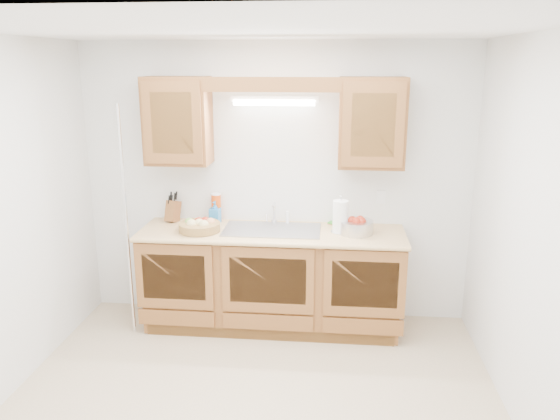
# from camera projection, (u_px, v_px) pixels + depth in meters

# --- Properties ---
(room) EXTENTS (3.52, 3.50, 2.50)m
(room) POSITION_uv_depth(u_px,v_px,m) (251.00, 234.00, 3.50)
(room) COLOR #C6AF8F
(room) RESTS_ON ground
(base_cabinets) EXTENTS (2.20, 0.60, 0.86)m
(base_cabinets) POSITION_uv_depth(u_px,v_px,m) (272.00, 279.00, 4.87)
(base_cabinets) COLOR brown
(base_cabinets) RESTS_ON ground
(countertop) EXTENTS (2.30, 0.63, 0.04)m
(countertop) POSITION_uv_depth(u_px,v_px,m) (272.00, 233.00, 4.74)
(countertop) COLOR #E6B679
(countertop) RESTS_ON base_cabinets
(upper_cabinet_left) EXTENTS (0.55, 0.33, 0.75)m
(upper_cabinet_left) POSITION_uv_depth(u_px,v_px,m) (178.00, 121.00, 4.71)
(upper_cabinet_left) COLOR brown
(upper_cabinet_left) RESTS_ON room
(upper_cabinet_right) EXTENTS (0.55, 0.33, 0.75)m
(upper_cabinet_right) POSITION_uv_depth(u_px,v_px,m) (372.00, 123.00, 4.56)
(upper_cabinet_right) COLOR brown
(upper_cabinet_right) RESTS_ON room
(valance) EXTENTS (2.20, 0.05, 0.12)m
(valance) POSITION_uv_depth(u_px,v_px,m) (271.00, 85.00, 4.41)
(valance) COLOR brown
(valance) RESTS_ON room
(fluorescent_fixture) EXTENTS (0.76, 0.08, 0.08)m
(fluorescent_fixture) POSITION_uv_depth(u_px,v_px,m) (274.00, 101.00, 4.67)
(fluorescent_fixture) COLOR white
(fluorescent_fixture) RESTS_ON room
(sink) EXTENTS (0.84, 0.46, 0.36)m
(sink) POSITION_uv_depth(u_px,v_px,m) (272.00, 238.00, 4.77)
(sink) COLOR #9E9EA3
(sink) RESTS_ON countertop
(wire_shelf_pole) EXTENTS (0.03, 0.03, 2.00)m
(wire_shelf_pole) POSITION_uv_depth(u_px,v_px,m) (127.00, 224.00, 4.58)
(wire_shelf_pole) COLOR silver
(wire_shelf_pole) RESTS_ON ground
(outlet_plate) EXTENTS (0.08, 0.01, 0.12)m
(outlet_plate) POSITION_uv_depth(u_px,v_px,m) (381.00, 197.00, 4.87)
(outlet_plate) COLOR white
(outlet_plate) RESTS_ON room
(fruit_basket) EXTENTS (0.38, 0.38, 0.11)m
(fruit_basket) POSITION_uv_depth(u_px,v_px,m) (200.00, 226.00, 4.71)
(fruit_basket) COLOR olive
(fruit_basket) RESTS_ON countertop
(knife_block) EXTENTS (0.14, 0.18, 0.28)m
(knife_block) POSITION_uv_depth(u_px,v_px,m) (173.00, 210.00, 5.00)
(knife_block) COLOR brown
(knife_block) RESTS_ON countertop
(orange_canister) EXTENTS (0.09, 0.09, 0.26)m
(orange_canister) POSITION_uv_depth(u_px,v_px,m) (216.00, 207.00, 4.99)
(orange_canister) COLOR #D8450C
(orange_canister) RESTS_ON countertop
(soap_bottle) EXTENTS (0.10, 0.10, 0.20)m
(soap_bottle) POSITION_uv_depth(u_px,v_px,m) (215.00, 212.00, 4.95)
(soap_bottle) COLOR #277AC3
(soap_bottle) RESTS_ON countertop
(sponge) EXTENTS (0.12, 0.10, 0.02)m
(sponge) POSITION_uv_depth(u_px,v_px,m) (334.00, 223.00, 4.92)
(sponge) COLOR #CC333F
(sponge) RESTS_ON countertop
(paper_towel) EXTENTS (0.16, 0.16, 0.34)m
(paper_towel) POSITION_uv_depth(u_px,v_px,m) (340.00, 217.00, 4.65)
(paper_towel) COLOR silver
(paper_towel) RESTS_ON countertop
(apple_bowl) EXTENTS (0.38, 0.38, 0.15)m
(apple_bowl) POSITION_uv_depth(u_px,v_px,m) (356.00, 226.00, 4.65)
(apple_bowl) COLOR silver
(apple_bowl) RESTS_ON countertop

